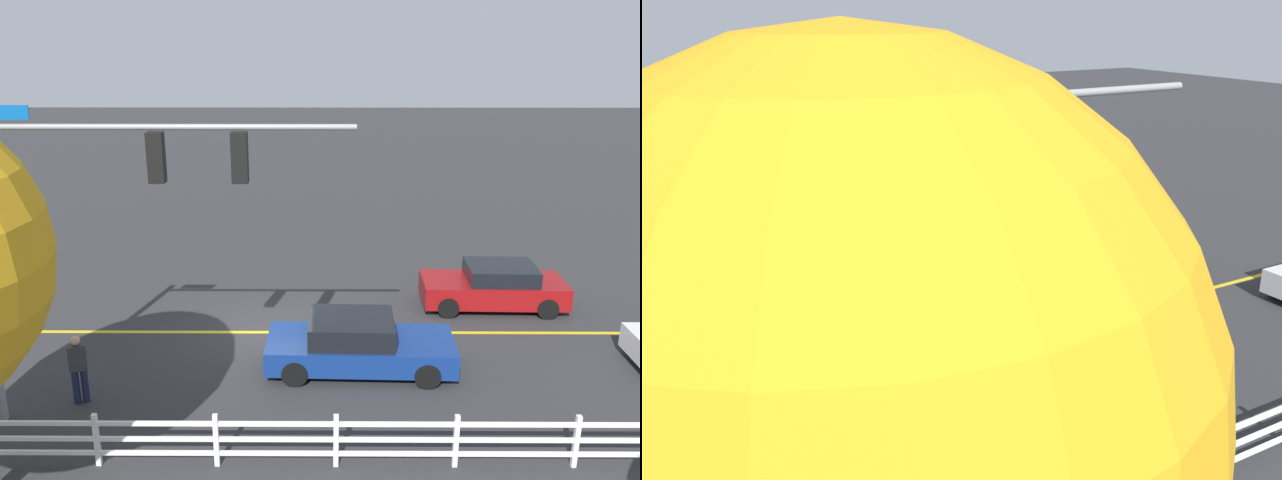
{
  "view_description": "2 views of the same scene",
  "coord_description": "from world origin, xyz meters",
  "views": [
    {
      "loc": [
        -1.57,
        17.33,
        8.25
      ],
      "look_at": [
        -1.47,
        0.17,
        2.85
      ],
      "focal_mm": 37.04,
      "sensor_mm": 36.0,
      "label": 1
    },
    {
      "loc": [
        6.48,
        12.76,
        7.71
      ],
      "look_at": [
        -0.68,
        0.05,
        2.84
      ],
      "focal_mm": 39.3,
      "sensor_mm": 36.0,
      "label": 2
    }
  ],
  "objects": [
    {
      "name": "car_1",
      "position": [
        -6.9,
        -1.91,
        0.68
      ],
      "size": [
        4.42,
        2.02,
        1.4
      ],
      "rotation": [
        0.0,
        0.0,
        6.26
      ],
      "color": "maroon",
      "rests_on": "ground_plane"
    },
    {
      "name": "pedestrian",
      "position": [
        4.07,
        3.78,
        0.93
      ],
      "size": [
        0.47,
        0.38,
        1.69
      ],
      "rotation": [
        0.0,
        0.0,
        5.07
      ],
      "color": "#191E3F",
      "rests_on": "ground_plane"
    },
    {
      "name": "tree_2",
      "position": [
        4.95,
        8.53,
        5.09
      ],
      "size": [
        5.11,
        5.11,
        7.66
      ],
      "color": "brown",
      "rests_on": "ground_plane"
    },
    {
      "name": "ground_plane",
      "position": [
        0.0,
        0.0,
        0.0
      ],
      "size": [
        120.0,
        120.0,
        0.0
      ],
      "primitive_type": "plane",
      "color": "#2D2D30"
    },
    {
      "name": "car_2",
      "position": [
        -2.44,
        2.12,
        0.68
      ],
      "size": [
        4.8,
        2.16,
        1.41
      ],
      "rotation": [
        0.0,
        0.0,
        3.11
      ],
      "color": "navy",
      "rests_on": "ground_plane"
    },
    {
      "name": "signal_assembly",
      "position": [
        3.22,
        4.48,
        4.9
      ],
      "size": [
        7.89,
        0.38,
        6.92
      ],
      "color": "gray",
      "rests_on": "ground_plane"
    },
    {
      "name": "white_rail_fence",
      "position": [
        -3.0,
        6.13,
        0.6
      ],
      "size": [
        26.1,
        0.1,
        1.15
      ],
      "color": "white",
      "rests_on": "ground_plane"
    },
    {
      "name": "lane_center_stripe",
      "position": [
        -4.0,
        0.0,
        0.0
      ],
      "size": [
        28.0,
        0.16,
        0.01
      ],
      "primitive_type": "cube",
      "color": "gold",
      "rests_on": "ground_plane"
    }
  ]
}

